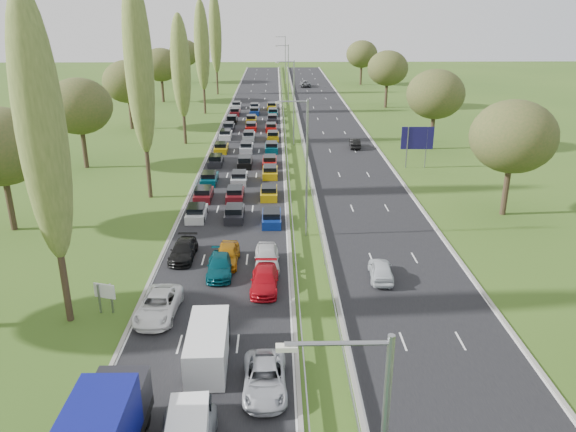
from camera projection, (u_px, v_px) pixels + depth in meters
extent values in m
plane|color=#325219|center=(293.00, 141.00, 84.41)|extent=(260.00, 260.00, 0.00)
cube|color=black|center=(249.00, 138.00, 86.61)|extent=(10.50, 215.00, 0.04)
cube|color=black|center=(336.00, 138.00, 86.89)|extent=(10.50, 215.00, 0.04)
cube|color=gray|center=(285.00, 134.00, 86.53)|extent=(0.06, 215.00, 0.32)
cube|color=gray|center=(300.00, 134.00, 86.58)|extent=(0.06, 215.00, 0.32)
cylinder|color=gray|center=(307.00, 170.00, 47.66)|extent=(0.18, 0.18, 12.00)
cylinder|color=gray|center=(294.00, 104.00, 80.43)|extent=(0.18, 0.18, 12.00)
cylinder|color=gray|center=(288.00, 75.00, 113.21)|extent=(0.18, 0.18, 12.00)
cylinder|color=gray|center=(285.00, 60.00, 145.99)|extent=(0.18, 0.18, 12.00)
cylinder|color=#2D2116|center=(63.00, 270.00, 35.06)|extent=(0.44, 0.44, 7.20)
ellipsoid|color=#51632A|center=(41.00, 131.00, 31.98)|extent=(2.80, 2.80, 16.00)
cylinder|color=#2D2116|center=(148.00, 161.00, 58.34)|extent=(0.44, 0.44, 7.92)
ellipsoid|color=#51632A|center=(139.00, 65.00, 54.95)|extent=(2.80, 2.80, 17.60)
cylinder|color=#2D2116|center=(184.00, 122.00, 82.01)|extent=(0.44, 0.44, 6.48)
ellipsoid|color=#51632A|center=(181.00, 66.00, 79.24)|extent=(2.80, 2.80, 14.40)
cylinder|color=#2D2116|center=(204.00, 94.00, 105.29)|extent=(0.44, 0.44, 7.20)
ellipsoid|color=#51632A|center=(202.00, 45.00, 102.21)|extent=(2.80, 2.80, 16.00)
cylinder|color=#2D2116|center=(217.00, 77.00, 128.58)|extent=(0.44, 0.44, 7.92)
ellipsoid|color=#51632A|center=(215.00, 32.00, 125.19)|extent=(2.80, 2.80, 17.60)
cylinder|color=#2D2116|center=(10.00, 204.00, 50.24)|extent=(0.56, 0.56, 4.84)
cylinder|color=#2D2116|center=(85.00, 149.00, 69.91)|extent=(0.56, 0.56, 4.84)
ellipsoid|color=#38471E|center=(79.00, 106.00, 68.06)|extent=(8.00, 8.00, 6.80)
cylinder|color=#2D2116|center=(131.00, 114.00, 92.38)|extent=(0.56, 0.56, 4.84)
ellipsoid|color=#38471E|center=(128.00, 81.00, 90.53)|extent=(8.00, 8.00, 6.80)
cylinder|color=#2D2116|center=(163.00, 90.00, 118.60)|extent=(0.56, 0.56, 4.84)
ellipsoid|color=#38471E|center=(161.00, 65.00, 116.76)|extent=(8.00, 8.00, 6.80)
cylinder|color=#2D2116|center=(185.00, 74.00, 148.57)|extent=(0.56, 0.56, 4.84)
ellipsoid|color=#38471E|center=(184.00, 53.00, 146.72)|extent=(8.00, 8.00, 6.80)
cylinder|color=#2D2116|center=(506.00, 191.00, 53.99)|extent=(0.56, 0.56, 4.84)
ellipsoid|color=#38471E|center=(513.00, 137.00, 52.14)|extent=(8.00, 8.00, 6.80)
cylinder|color=#2D2116|center=(432.00, 132.00, 79.28)|extent=(0.56, 0.56, 4.84)
ellipsoid|color=#38471E|center=(436.00, 94.00, 77.43)|extent=(8.00, 8.00, 6.80)
cylinder|color=#2D2116|center=(386.00, 95.00, 112.05)|extent=(0.56, 0.56, 4.84)
ellipsoid|color=#38471E|center=(388.00, 68.00, 110.21)|extent=(8.00, 8.00, 6.80)
cylinder|color=#2D2116|center=(361.00, 75.00, 144.83)|extent=(0.56, 0.56, 4.84)
ellipsoid|color=#38471E|center=(362.00, 54.00, 142.98)|extent=(8.00, 8.00, 6.80)
cube|color=silver|center=(197.00, 214.00, 53.56)|extent=(1.75, 4.00, 0.80)
cube|color=#590F14|center=(204.00, 195.00, 58.88)|extent=(1.75, 4.00, 0.80)
cube|color=#053F4C|center=(209.00, 180.00, 64.28)|extent=(1.75, 4.00, 0.80)
cube|color=black|center=(216.00, 162.00, 71.75)|extent=(1.75, 4.00, 0.80)
cube|color=#BF990C|center=(221.00, 149.00, 78.16)|extent=(1.75, 4.00, 0.80)
cube|color=silver|center=(226.00, 135.00, 86.27)|extent=(1.75, 4.00, 0.80)
cube|color=black|center=(229.00, 128.00, 91.77)|extent=(1.75, 4.00, 0.80)
cube|color=black|center=(232.00, 120.00, 97.74)|extent=(1.75, 4.00, 0.80)
cube|color=#590F14|center=(235.00, 113.00, 104.69)|extent=(1.75, 4.00, 0.80)
cube|color=silver|center=(237.00, 106.00, 111.88)|extent=(1.75, 4.00, 0.80)
cube|color=black|center=(235.00, 214.00, 53.48)|extent=(1.75, 4.00, 0.80)
cube|color=#590F14|center=(235.00, 195.00, 58.96)|extent=(1.75, 4.00, 0.80)
cube|color=#B2B7BC|center=(239.00, 179.00, 64.51)|extent=(1.75, 4.00, 0.80)
cube|color=black|center=(245.00, 163.00, 71.05)|extent=(1.75, 4.00, 0.80)
cube|color=#B2B7BC|center=(247.00, 148.00, 78.42)|extent=(1.75, 4.00, 0.80)
cube|color=#B2B7BC|center=(249.00, 137.00, 85.43)|extent=(1.75, 4.00, 0.80)
cube|color=#A50C0A|center=(251.00, 128.00, 91.91)|extent=(1.75, 4.00, 0.80)
cube|color=#BF990C|center=(251.00, 120.00, 97.97)|extent=(1.75, 4.00, 0.80)
cube|color=navy|center=(255.00, 112.00, 105.37)|extent=(1.75, 4.00, 0.80)
cube|color=silver|center=(255.00, 108.00, 109.97)|extent=(1.75, 4.00, 0.80)
cube|color=navy|center=(272.00, 219.00, 52.34)|extent=(1.75, 4.00, 0.80)
cube|color=#BF990C|center=(269.00, 194.00, 59.47)|extent=(1.75, 4.00, 0.80)
cube|color=#BF990C|center=(270.00, 173.00, 66.83)|extent=(1.75, 4.00, 0.80)
cube|color=#A50C0A|center=(270.00, 162.00, 71.33)|extent=(1.75, 4.00, 0.80)
cube|color=#053F4C|center=(272.00, 148.00, 78.46)|extent=(1.75, 4.00, 0.80)
cube|color=#BF990C|center=(273.00, 137.00, 85.30)|extent=(1.75, 4.00, 0.80)
cube|color=#A50C0A|center=(271.00, 128.00, 91.31)|extent=(1.75, 4.00, 0.80)
cube|color=black|center=(272.00, 120.00, 98.48)|extent=(1.75, 4.00, 0.80)
cube|color=#053F4C|center=(273.00, 113.00, 104.36)|extent=(1.75, 4.00, 0.80)
cube|color=#BF990C|center=(272.00, 107.00, 110.89)|extent=(1.75, 4.00, 0.80)
imported|color=white|center=(158.00, 305.00, 36.56)|extent=(2.69, 5.40, 1.47)
imported|color=black|center=(183.00, 250.00, 44.98)|extent=(2.04, 4.69, 1.34)
imported|color=#043E49|center=(220.00, 266.00, 42.33)|extent=(2.01, 4.70, 1.35)
imported|color=#AA690B|center=(227.00, 255.00, 43.98)|extent=(1.91, 4.50, 1.52)
imported|color=#ABAEB5|center=(265.00, 379.00, 29.43)|extent=(2.37, 4.97, 1.37)
imported|color=#AE0A15|center=(265.00, 280.00, 40.08)|extent=(2.09, 4.80, 1.38)
imported|color=silver|center=(267.00, 257.00, 43.48)|extent=(2.00, 4.73, 1.60)
imported|color=silver|center=(381.00, 270.00, 41.56)|extent=(1.96, 4.24, 1.41)
imported|color=black|center=(355.00, 143.00, 80.34)|extent=(1.61, 4.11, 1.33)
imported|color=slate|center=(305.00, 83.00, 142.13)|extent=(2.67, 5.67, 1.57)
cube|color=black|center=(121.00, 399.00, 26.60)|extent=(2.46, 2.22, 2.20)
cylinder|color=black|center=(123.00, 418.00, 26.89)|extent=(2.12, 1.00, 1.00)
cube|color=black|center=(194.00, 412.00, 26.74)|extent=(1.76, 0.72, 1.44)
cylinder|color=black|center=(176.00, 430.00, 26.41)|extent=(0.23, 0.61, 0.61)
cube|color=silver|center=(208.00, 346.00, 31.47)|extent=(2.16, 5.41, 2.16)
cube|color=black|center=(212.00, 325.00, 33.74)|extent=(2.11, 0.87, 1.73)
cylinder|color=black|center=(196.00, 341.00, 33.34)|extent=(0.27, 0.74, 0.74)
cylinder|color=black|center=(222.00, 376.00, 30.13)|extent=(0.27, 0.74, 0.74)
cylinder|color=gray|center=(99.00, 298.00, 36.82)|extent=(0.16, 0.16, 2.10)
cylinder|color=gray|center=(112.00, 298.00, 36.84)|extent=(0.16, 0.16, 2.10)
cube|color=silver|center=(104.00, 291.00, 36.64)|extent=(1.46, 0.54, 1.00)
cylinder|color=gray|center=(407.00, 148.00, 69.69)|extent=(0.16, 0.16, 5.20)
cylinder|color=gray|center=(426.00, 147.00, 69.74)|extent=(0.16, 0.16, 5.20)
cube|color=#16114E|center=(417.00, 138.00, 69.30)|extent=(4.00, 0.19, 2.80)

